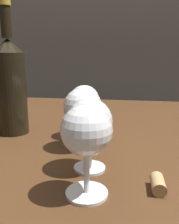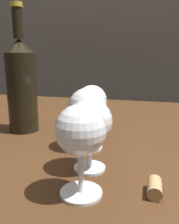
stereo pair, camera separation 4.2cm
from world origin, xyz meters
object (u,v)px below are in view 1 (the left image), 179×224
at_px(wine_glass_merlot, 86,134).
at_px(wine_glass_pinot, 83,109).
at_px(wine_bottle, 11,85).
at_px(cork, 158,184).
at_px(wine_glass_rose, 90,123).
at_px(wine_glass_amber, 84,102).

bearing_deg(wine_glass_merlot, wine_glass_pinot, 101.84).
xyz_separation_m(wine_glass_merlot, wine_bottle, (-0.24, 0.26, 0.03)).
distance_m(wine_bottle, cork, 0.44).
distance_m(wine_glass_merlot, wine_bottle, 0.36).
height_order(wine_glass_merlot, cork, wine_glass_merlot).
xyz_separation_m(wine_glass_rose, wine_glass_pinot, (-0.03, 0.10, 0.00)).
bearing_deg(wine_glass_amber, wine_glass_rose, -77.23).
relative_size(wine_glass_rose, cork, 3.17).
xyz_separation_m(wine_glass_merlot, wine_glass_rose, (-0.01, 0.08, -0.01)).
xyz_separation_m(wine_glass_amber, cork, (0.16, -0.23, -0.08)).
height_order(wine_glass_amber, wine_bottle, wine_bottle).
bearing_deg(wine_glass_pinot, wine_glass_rose, -73.25).
xyz_separation_m(wine_glass_merlot, wine_glass_pinot, (-0.04, 0.18, -0.01)).
bearing_deg(cork, wine_glass_pinot, 133.36).
height_order(wine_glass_merlot, wine_bottle, wine_bottle).
xyz_separation_m(wine_glass_pinot, cork, (0.15, -0.15, -0.08)).
distance_m(wine_glass_rose, wine_glass_pinot, 0.10).
distance_m(wine_glass_rose, wine_glass_amber, 0.18).
bearing_deg(wine_bottle, wine_glass_rose, -37.56).
xyz_separation_m(wine_glass_pinot, wine_glass_amber, (-0.01, 0.07, -0.00)).
relative_size(wine_glass_merlot, wine_bottle, 0.42).
distance_m(wine_glass_merlot, wine_glass_rose, 0.08).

